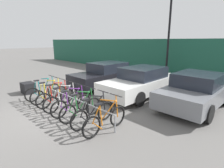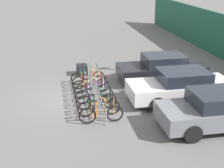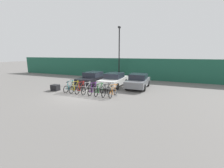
% 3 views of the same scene
% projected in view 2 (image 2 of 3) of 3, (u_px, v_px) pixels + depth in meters
% --- Properties ---
extents(ground_plane, '(120.00, 120.00, 0.00)m').
position_uv_depth(ground_plane, '(81.00, 97.00, 14.10)').
color(ground_plane, '#605E5B').
extents(bike_rack, '(4.75, 0.04, 0.57)m').
position_uv_depth(bike_rack, '(97.00, 90.00, 13.61)').
color(bike_rack, gray).
rests_on(bike_rack, ground).
extents(bicycle_teal, '(0.68, 1.71, 1.05)m').
position_uv_depth(bicycle_teal, '(88.00, 77.00, 15.56)').
color(bicycle_teal, black).
rests_on(bicycle_teal, ground).
extents(bicycle_yellow, '(0.68, 1.71, 1.05)m').
position_uv_depth(bicycle_yellow, '(89.00, 81.00, 15.02)').
color(bicycle_yellow, black).
rests_on(bicycle_yellow, ground).
extents(bicycle_red, '(0.68, 1.71, 1.05)m').
position_uv_depth(bicycle_red, '(91.00, 85.00, 14.49)').
color(bicycle_red, black).
rests_on(bicycle_red, ground).
extents(bicycle_white, '(0.68, 1.71, 1.05)m').
position_uv_depth(bicycle_white, '(93.00, 90.00, 13.91)').
color(bicycle_white, black).
rests_on(bicycle_white, ground).
extents(bicycle_purple, '(0.68, 1.71, 1.05)m').
position_uv_depth(bicycle_purple, '(95.00, 95.00, 13.36)').
color(bicycle_purple, black).
rests_on(bicycle_purple, ground).
extents(bicycle_green, '(0.68, 1.71, 1.05)m').
position_uv_depth(bicycle_green, '(96.00, 101.00, 12.83)').
color(bicycle_green, black).
rests_on(bicycle_green, ground).
extents(bicycle_black, '(0.68, 1.71, 1.05)m').
position_uv_depth(bicycle_black, '(99.00, 107.00, 12.24)').
color(bicycle_black, black).
rests_on(bicycle_black, ground).
extents(bicycle_orange, '(0.68, 1.71, 1.05)m').
position_uv_depth(bicycle_orange, '(101.00, 114.00, 11.70)').
color(bicycle_orange, black).
rests_on(bicycle_orange, ground).
extents(car_black, '(1.91, 4.39, 1.40)m').
position_uv_depth(car_black, '(162.00, 68.00, 15.88)').
color(car_black, black).
rests_on(car_black, ground).
extents(car_white, '(1.91, 4.53, 1.40)m').
position_uv_depth(car_white, '(181.00, 86.00, 13.52)').
color(car_white, silver).
rests_on(car_white, ground).
extents(car_grey, '(1.91, 3.97, 1.40)m').
position_uv_depth(car_grey, '(214.00, 110.00, 11.26)').
color(car_grey, slate).
rests_on(car_grey, ground).
extents(cargo_crate, '(0.70, 0.56, 0.55)m').
position_uv_depth(cargo_crate, '(82.00, 70.00, 16.98)').
color(cargo_crate, black).
rests_on(cargo_crate, ground).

